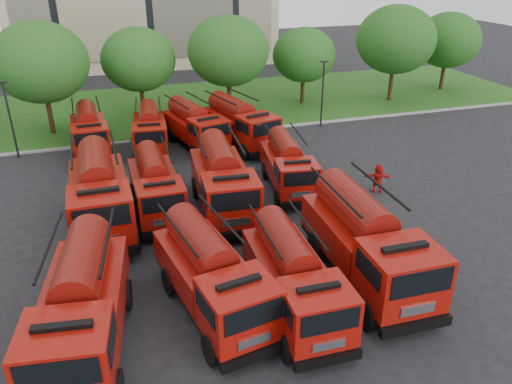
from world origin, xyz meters
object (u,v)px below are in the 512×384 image
Objects in this scene: fire_truck_5 at (156,186)px; fire_truck_8 at (89,131)px; fire_truck_7 at (288,165)px; firefighter_2 at (404,298)px; fire_truck_3 at (366,241)px; fire_truck_11 at (239,123)px; fire_truck_4 at (99,193)px; fire_truck_10 at (195,126)px; firefighter_5 at (376,192)px; fire_truck_0 at (82,305)px; fire_truck_2 at (294,277)px; firefighter_4 at (202,291)px; firefighter_0 at (283,344)px; fire_truck_6 at (223,180)px; fire_truck_1 at (212,275)px; firefighter_3 at (359,287)px; fire_truck_9 at (150,130)px.

fire_truck_8 is (-3.14, 10.14, -0.01)m from fire_truck_5.
fire_truck_7 is (7.58, 0.69, -0.06)m from fire_truck_5.
firefighter_2 is (0.80, -10.99, -1.45)m from fire_truck_7.
fire_truck_8 reaches higher than fire_truck_7.
fire_truck_3 reaches higher than fire_truck_11.
fire_truck_10 is (6.64, 9.75, -0.29)m from fire_truck_4.
fire_truck_10 is at bearing -10.52° from fire_truck_8.
fire_truck_5 is at bearing 13.39° from firefighter_5.
fire_truck_2 is (7.50, -0.39, -0.19)m from fire_truck_0.
fire_truck_3 is 8.92m from firefighter_5.
firefighter_4 is at bearing -126.02° from fire_truck_11.
fire_truck_4 is 12.20m from firefighter_0.
fire_truck_5 is at bearing -75.07° from fire_truck_8.
fire_truck_6 is (-0.50, 8.80, 0.20)m from fire_truck_2.
fire_truck_2 reaches higher than firefighter_4.
fire_truck_1 is 18.10m from fire_truck_11.
fire_truck_0 is 0.98× the size of fire_truck_3.
fire_truck_0 is at bearing 156.23° from firefighter_0.
fire_truck_2 is 3.44× the size of firefighter_2.
fire_truck_4 is 1.21× the size of fire_truck_7.
fire_truck_0 is 19.85m from fire_truck_10.
firefighter_0 is at bearing -116.53° from fire_truck_11.
fire_truck_8 is 3.68× the size of firefighter_3.
firefighter_2 reaches higher than firefighter_0.
firefighter_4 is (-3.05, -16.55, -1.53)m from fire_truck_10.
fire_truck_5 is 10.89m from fire_truck_11.
fire_truck_11 is at bearing -26.75° from fire_truck_10.
fire_truck_10 is at bearing 54.87° from fire_truck_4.
fire_truck_6 reaches higher than firefighter_5.
firefighter_4 is at bearing 111.78° from firefighter_0.
fire_truck_2 is 4.08m from firefighter_4.
fire_truck_2 reaches higher than fire_truck_8.
firefighter_3 is at bearing -52.30° from fire_truck_5.
fire_truck_7 reaches higher than firefighter_4.
fire_truck_11 is at bearing 72.03° from firefighter_0.
fire_truck_3 reaches higher than fire_truck_5.
firefighter_3 is at bearing -64.42° from fire_truck_8.
fire_truck_8 is at bearing 175.10° from fire_truck_9.
fire_truck_2 reaches higher than fire_truck_5.
fire_truck_1 is 0.98× the size of fire_truck_11.
fire_truck_3 is at bearing 11.44° from fire_truck_0.
firefighter_3 reaches higher than firefighter_5.
firefighter_5 is (11.31, 7.36, -1.61)m from fire_truck_1.
fire_truck_11 is 17.59m from firefighter_3.
fire_truck_6 is at bearing -125.86° from fire_truck_11.
fire_truck_3 reaches higher than fire_truck_8.
fire_truck_1 reaches higher than fire_truck_8.
fire_truck_8 reaches higher than firefighter_2.
firefighter_2 is 1.26× the size of firefighter_4.
fire_truck_7 is at bearing -137.24° from firefighter_3.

